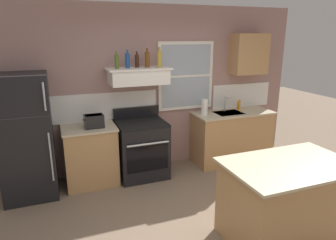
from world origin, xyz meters
TOP-DOWN VIEW (x-y plane):
  - back_wall at (0.03, 2.23)m, footprint 5.40×0.11m
  - refrigerator at (-1.90, 1.84)m, footprint 0.70×0.72m
  - counter_left_of_stove at (-1.05, 1.90)m, footprint 0.79×0.63m
  - toaster at (-0.97, 1.84)m, footprint 0.30×0.20m
  - stove_range at (-0.25, 1.86)m, footprint 0.76×0.69m
  - range_hood_shelf at (-0.25, 1.96)m, footprint 0.96×0.52m
  - bottle_olive_oil_square at (-0.58, 1.92)m, footprint 0.06×0.06m
  - bottle_blue_liqueur at (-0.40, 1.98)m, footprint 0.07×0.07m
  - bottle_brown_stout at (-0.25, 2.01)m, footprint 0.06×0.06m
  - bottle_amber_wine at (-0.10, 1.97)m, footprint 0.07×0.07m
  - bottle_champagne_gold_foil at (0.08, 1.92)m, footprint 0.08×0.08m
  - counter_right_with_sink at (1.45, 1.90)m, footprint 1.43×0.63m
  - sink_faucet at (1.35, 2.00)m, footprint 0.03×0.17m
  - paper_towel_roll at (0.88, 1.90)m, footprint 0.11×0.11m
  - dish_soap_bottle at (1.63, 2.00)m, footprint 0.06×0.06m
  - kitchen_island at (0.81, -0.23)m, footprint 1.40×0.90m
  - upper_cabinet_right at (1.80, 2.04)m, footprint 0.64×0.32m

SIDE VIEW (x-z plane):
  - counter_left_of_stove at x=-1.05m, z-range 0.00..0.91m
  - counter_right_with_sink at x=1.45m, z-range 0.00..0.91m
  - kitchen_island at x=0.81m, z-range 0.00..0.91m
  - stove_range at x=-0.25m, z-range -0.08..1.01m
  - refrigerator at x=-1.90m, z-range 0.00..1.74m
  - dish_soap_bottle at x=1.63m, z-range 0.91..1.09m
  - toaster at x=-0.97m, z-range 0.91..1.10m
  - paper_towel_roll at x=0.88m, z-range 0.91..1.18m
  - sink_faucet at x=1.35m, z-range 0.94..1.22m
  - back_wall at x=0.03m, z-range 0.00..2.70m
  - range_hood_shelf at x=-0.25m, z-range 1.50..1.75m
  - bottle_brown_stout at x=-0.25m, z-range 1.73..1.97m
  - bottle_olive_oil_square at x=-0.58m, z-range 1.73..1.98m
  - bottle_blue_liqueur at x=-0.40m, z-range 1.72..1.99m
  - bottle_amber_wine at x=-0.10m, z-range 1.72..2.01m
  - bottle_champagne_gold_foil at x=0.08m, z-range 1.72..2.02m
  - upper_cabinet_right at x=1.80m, z-range 1.55..2.25m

